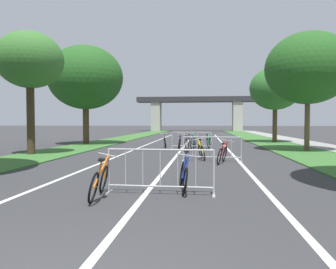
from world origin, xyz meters
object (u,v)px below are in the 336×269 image
bicycle_red_0 (222,154)px  tree_right_pine_far (308,68)px  tree_left_oak_mid (30,61)px  tree_left_maple_mid (86,78)px  bicycle_orange_5 (99,181)px  crowd_barrier_third (191,140)px  bicycle_teal_8 (194,142)px  bicycle_purple_4 (179,143)px  crowd_barrier_nearest (160,172)px  bicycle_green_7 (209,142)px  bicycle_black_3 (189,143)px  bicycle_blue_6 (184,176)px  bicycle_silver_2 (165,142)px  bicycle_yellow_1 (201,151)px  tree_right_pine_near (275,89)px  crowd_barrier_second (212,149)px

bicycle_red_0 → tree_right_pine_far: bearing=63.1°
tree_left_oak_mid → bicycle_red_0: bearing=-13.3°
tree_left_maple_mid → bicycle_orange_5: bearing=-68.5°
crowd_barrier_third → bicycle_teal_8: (0.13, 0.47, -0.15)m
tree_right_pine_far → crowd_barrier_third: size_ratio=2.66×
bicycle_purple_4 → bicycle_orange_5: 13.02m
crowd_barrier_nearest → bicycle_green_7: crowd_barrier_nearest is taller
tree_left_maple_mid → bicycle_purple_4: 9.27m
tree_right_pine_far → bicycle_purple_4: tree_right_pine_far is taller
tree_right_pine_far → bicycle_red_0: 8.88m
bicycle_black_3 → bicycle_green_7: bearing=-125.6°
tree_left_oak_mid → bicycle_blue_6: (8.21, -7.66, -4.37)m
tree_left_oak_mid → bicycle_red_0: tree_left_oak_mid is taller
bicycle_black_3 → bicycle_green_7: (1.25, 1.08, -0.01)m
bicycle_blue_6 → bicycle_teal_8: bearing=-96.8°
bicycle_red_0 → bicycle_silver_2: same height
bicycle_red_0 → tree_left_oak_mid: bearing=-179.2°
tree_left_maple_mid → bicycle_yellow_1: bearing=-45.7°
tree_left_maple_mid → bicycle_blue_6: bearing=-61.9°
crowd_barrier_nearest → bicycle_orange_5: bearing=-158.3°
tree_right_pine_near → bicycle_teal_8: 9.60m
tree_right_pine_far → bicycle_black_3: size_ratio=3.96×
crowd_barrier_third → bicycle_teal_8: bearing=74.2°
tree_right_pine_near → bicycle_silver_2: size_ratio=3.69×
crowd_barrier_nearest → bicycle_yellow_1: 7.11m
bicycle_red_0 → bicycle_silver_2: (-3.27, 7.64, 0.01)m
tree_right_pine_far → tree_right_pine_near: size_ratio=1.10×
tree_right_pine_near → bicycle_black_3: 10.40m
tree_left_oak_mid → bicycle_blue_6: bearing=-43.0°
bicycle_red_0 → bicycle_green_7: size_ratio=1.05×
bicycle_silver_2 → bicycle_purple_4: size_ratio=0.98×
tree_left_oak_mid → bicycle_red_0: 10.64m
tree_left_maple_mid → crowd_barrier_third: bearing=-20.5°
crowd_barrier_nearest → bicycle_red_0: size_ratio=1.44×
bicycle_silver_2 → bicycle_black_3: bearing=-43.1°
tree_left_maple_mid → tree_right_pine_near: tree_left_maple_mid is taller
bicycle_purple_4 → bicycle_teal_8: 1.25m
crowd_barrier_nearest → bicycle_purple_4: bearing=92.2°
tree_left_oak_mid → crowd_barrier_nearest: size_ratio=2.46×
crowd_barrier_nearest → bicycle_black_3: size_ratio=1.48×
crowd_barrier_second → bicycle_purple_4: crowd_barrier_second is taller
bicycle_black_3 → bicycle_orange_5: (-1.39, -12.92, -0.01)m
bicycle_red_0 → tree_right_pine_near: bearing=84.0°
bicycle_teal_8 → bicycle_silver_2: bearing=-177.8°
tree_right_pine_far → bicycle_silver_2: (-8.36, 1.79, -4.32)m
bicycle_silver_2 → bicycle_green_7: bearing=-9.6°
crowd_barrier_third → bicycle_blue_6: (0.28, -12.52, -0.15)m
tree_right_pine_near → tree_right_pine_far: bearing=-89.0°
crowd_barrier_third → bicycle_silver_2: (-1.74, 0.55, -0.15)m
bicycle_black_3 → bicycle_green_7: 1.65m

